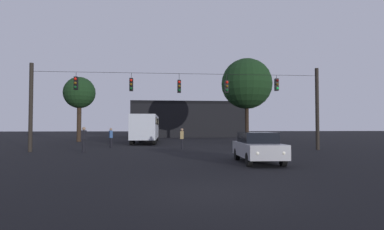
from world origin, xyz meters
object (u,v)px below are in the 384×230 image
(city_bus, at_px, (146,126))
(tree_left_silhouette, at_px, (247,84))
(car_near_right, at_px, (258,147))
(pedestrian_crossing_left, at_px, (84,138))
(pedestrian_crossing_center, at_px, (182,137))
(tree_behind_building, at_px, (79,93))
(pedestrian_crossing_right, at_px, (111,136))

(city_bus, xyz_separation_m, tree_left_silhouette, (11.29, -0.61, 4.75))
(car_near_right, xyz_separation_m, pedestrian_crossing_left, (-10.27, 7.57, 0.22))
(car_near_right, distance_m, pedestrian_crossing_center, 10.17)
(city_bus, xyz_separation_m, pedestrian_crossing_center, (3.34, -10.39, -0.93))
(tree_left_silhouette, bearing_deg, tree_behind_building, 168.65)
(pedestrian_crossing_left, bearing_deg, pedestrian_crossing_center, 16.42)
(pedestrian_crossing_right, bearing_deg, tree_left_silhouette, 27.12)
(city_bus, distance_m, pedestrian_crossing_right, 8.21)
(car_near_right, height_order, tree_behind_building, tree_behind_building)
(city_bus, xyz_separation_m, pedestrian_crossing_left, (-3.76, -12.48, -0.85))
(city_bus, relative_size, tree_left_silhouette, 1.16)
(city_bus, xyz_separation_m, pedestrian_crossing_right, (-2.61, -7.73, -0.91))
(pedestrian_crossing_left, relative_size, tree_left_silhouette, 0.19)
(car_near_right, distance_m, tree_left_silhouette, 20.85)
(pedestrian_crossing_center, relative_size, pedestrian_crossing_right, 0.99)
(pedestrian_crossing_left, height_order, tree_behind_building, tree_behind_building)
(city_bus, relative_size, pedestrian_crossing_right, 6.57)
(car_near_right, bearing_deg, pedestrian_crossing_left, 143.60)
(city_bus, distance_m, car_near_right, 21.11)
(pedestrian_crossing_left, height_order, tree_left_silhouette, tree_left_silhouette)
(pedestrian_crossing_left, bearing_deg, tree_behind_building, 105.11)
(city_bus, relative_size, tree_behind_building, 1.44)
(tree_behind_building, bearing_deg, pedestrian_crossing_center, -50.27)
(pedestrian_crossing_center, relative_size, tree_left_silhouette, 0.18)
(city_bus, bearing_deg, pedestrian_crossing_center, -72.19)
(city_bus, bearing_deg, car_near_right, -72.00)
(tree_behind_building, bearing_deg, pedestrian_crossing_right, -63.85)
(pedestrian_crossing_right, height_order, tree_behind_building, tree_behind_building)
(car_near_right, relative_size, tree_behind_building, 0.57)
(car_near_right, bearing_deg, pedestrian_crossing_center, 108.20)
(city_bus, relative_size, pedestrian_crossing_left, 6.21)
(pedestrian_crossing_center, bearing_deg, tree_behind_building, 129.73)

